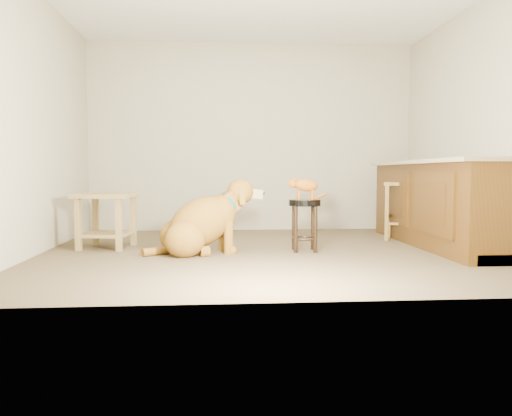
{
  "coord_description": "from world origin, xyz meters",
  "views": [
    {
      "loc": [
        -0.48,
        -5.01,
        0.8
      ],
      "look_at": [
        -0.1,
        -0.02,
        0.45
      ],
      "focal_mm": 35.0,
      "sensor_mm": 36.0,
      "label": 1
    }
  ],
  "objects": [
    {
      "name": "room_shell",
      "position": [
        0.0,
        0.0,
        1.68
      ],
      "size": [
        4.54,
        4.04,
        2.62
      ],
      "color": "#A49E84",
      "rests_on": "ground"
    },
    {
      "name": "padded_stool",
      "position": [
        0.4,
        0.01,
        0.38
      ],
      "size": [
        0.32,
        0.32,
        0.53
      ],
      "rotation": [
        0.0,
        0.0,
        -0.06
      ],
      "color": "black",
      "rests_on": "ground"
    },
    {
      "name": "tabby_kitten",
      "position": [
        0.39,
        0.01,
        0.67
      ],
      "size": [
        0.42,
        0.14,
        0.26
      ],
      "rotation": [
        0.0,
        0.0,
        -0.06
      ],
      "color": "#8B440D",
      "rests_on": "padded_stool"
    },
    {
      "name": "golden_retriever",
      "position": [
        -0.64,
        -0.06,
        0.3
      ],
      "size": [
        1.22,
        0.7,
        0.79
      ],
      "rotation": [
        0.0,
        0.0,
        0.25
      ],
      "color": "brown",
      "rests_on": "ground"
    },
    {
      "name": "side_table",
      "position": [
        -1.67,
        0.39,
        0.39
      ],
      "size": [
        0.65,
        0.65,
        0.59
      ],
      "rotation": [
        0.0,
        0.0,
        -0.18
      ],
      "color": "olive",
      "rests_on": "ground"
    },
    {
      "name": "floor",
      "position": [
        0.0,
        0.0,
        0.0
      ],
      "size": [
        4.5,
        4.0,
        0.01
      ],
      "primitive_type": "cube",
      "color": "#4F412B",
      "rests_on": "ground"
    },
    {
      "name": "cabinet_run",
      "position": [
        1.94,
        0.3,
        0.44
      ],
      "size": [
        0.7,
        2.56,
        0.94
      ],
      "color": "#462B0C",
      "rests_on": "ground"
    },
    {
      "name": "wood_stool",
      "position": [
        1.71,
        0.79,
        0.36
      ],
      "size": [
        0.5,
        0.5,
        0.69
      ],
      "rotation": [
        0.0,
        0.0,
        -0.42
      ],
      "color": "brown",
      "rests_on": "ground"
    }
  ]
}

